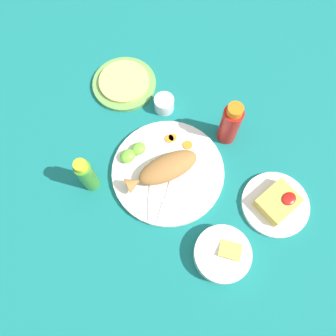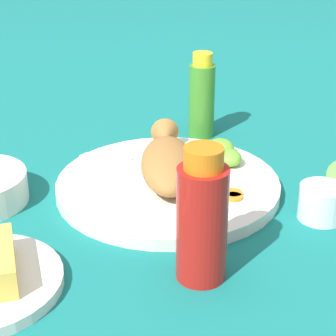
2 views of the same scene
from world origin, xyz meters
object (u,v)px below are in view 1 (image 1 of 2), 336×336
(hot_sauce_bottle_red, at_px, (230,124))
(side_plate_fries, at_px, (275,204))
(fried_fish, at_px, (164,169))
(tortilla_plate, at_px, (124,84))
(hot_sauce_bottle_green, at_px, (87,175))
(guacamole_bowl, at_px, (222,254))
(fork_near, at_px, (167,198))
(salt_cup, at_px, (164,104))
(fork_far, at_px, (151,194))
(main_plate, at_px, (168,172))

(hot_sauce_bottle_red, distance_m, side_plate_fries, 0.26)
(fried_fish, relative_size, tortilla_plate, 1.09)
(hot_sauce_bottle_green, bearing_deg, guacamole_bowl, -69.11)
(guacamole_bowl, bearing_deg, fried_fish, 83.43)
(hot_sauce_bottle_red, relative_size, side_plate_fries, 0.85)
(tortilla_plate, bearing_deg, fried_fish, -106.85)
(fried_fish, height_order, fork_near, fried_fish)
(salt_cup, bearing_deg, hot_sauce_bottle_red, -67.57)
(fork_near, xyz_separation_m, hot_sauce_bottle_red, (0.28, 0.04, 0.06))
(fork_far, height_order, hot_sauce_bottle_red, hot_sauce_bottle_red)
(salt_cup, distance_m, guacamole_bowl, 0.49)
(fork_near, distance_m, fork_far, 0.05)
(guacamole_bowl, bearing_deg, salt_cup, 68.78)
(fork_far, xyz_separation_m, salt_cup, (0.22, 0.20, 0.00))
(fork_far, bearing_deg, side_plate_fries, 84.67)
(fried_fish, relative_size, hot_sauce_bottle_green, 1.49)
(side_plate_fries, xyz_separation_m, tortilla_plate, (-0.08, 0.61, 0.00))
(fork_near, xyz_separation_m, hot_sauce_bottle_green, (-0.14, 0.18, 0.05))
(main_plate, relative_size, fried_fish, 1.46)
(hot_sauce_bottle_red, relative_size, guacamole_bowl, 1.09)
(fork_near, bearing_deg, side_plate_fries, 102.35)
(fork_near, distance_m, hot_sauce_bottle_green, 0.23)
(fork_near, height_order, side_plate_fries, fork_near)
(salt_cup, bearing_deg, main_plate, -126.73)
(hot_sauce_bottle_green, distance_m, guacamole_bowl, 0.42)
(hot_sauce_bottle_red, height_order, tortilla_plate, hot_sauce_bottle_red)
(hot_sauce_bottle_green, bearing_deg, hot_sauce_bottle_red, -18.67)
(guacamole_bowl, bearing_deg, fork_near, 93.83)
(fork_near, distance_m, hot_sauce_bottle_red, 0.28)
(fork_far, relative_size, side_plate_fries, 0.79)
(main_plate, relative_size, side_plate_fries, 1.72)
(hot_sauce_bottle_green, bearing_deg, tortilla_plate, 37.38)
(hot_sauce_bottle_red, distance_m, salt_cup, 0.23)
(hot_sauce_bottle_red, bearing_deg, hot_sauce_bottle_green, 161.33)
(hot_sauce_bottle_red, height_order, salt_cup, hot_sauce_bottle_red)
(guacamole_bowl, bearing_deg, tortilla_plate, 77.77)
(main_plate, height_order, salt_cup, salt_cup)
(fork_near, relative_size, hot_sauce_bottle_green, 1.04)
(fried_fish, bearing_deg, hot_sauce_bottle_green, 161.41)
(salt_cup, distance_m, side_plate_fries, 0.46)
(fried_fish, relative_size, side_plate_fries, 1.18)
(main_plate, distance_m, guacamole_bowl, 0.28)
(salt_cup, xyz_separation_m, guacamole_bowl, (-0.18, -0.46, 0.00))
(side_plate_fries, bearing_deg, tortilla_plate, 97.78)
(main_plate, relative_size, salt_cup, 5.24)
(fork_near, relative_size, side_plate_fries, 0.82)
(fork_near, bearing_deg, hot_sauce_bottle_green, -87.97)
(main_plate, bearing_deg, fork_far, -163.99)
(fried_fish, distance_m, salt_cup, 0.23)
(hot_sauce_bottle_green, xyz_separation_m, side_plate_fries, (0.37, -0.39, -0.07))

